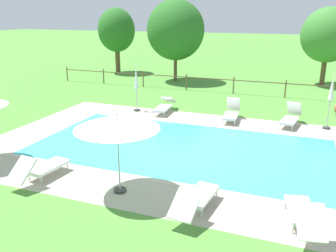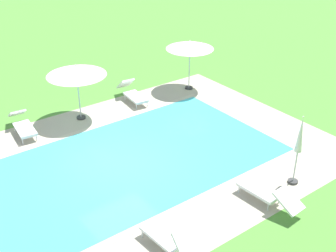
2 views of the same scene
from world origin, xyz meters
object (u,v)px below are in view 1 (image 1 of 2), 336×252
Objects in this scene: sun_lounger_north_mid at (41,168)px; patio_umbrella_open_by_bench at (117,122)px; sun_lounger_north_end at (304,213)px; tree_west_mid at (328,35)px; patio_umbrella_closed_row_west at (136,82)px; sun_lounger_north_near_steps at (232,112)px; sun_lounger_south_near_corner at (164,106)px; sun_lounger_south_mid at (196,198)px; tree_east_mid at (176,30)px; tree_centre at (116,30)px; sun_lounger_north_far at (291,117)px; patio_umbrella_closed_row_mid_west at (331,93)px.

patio_umbrella_open_by_bench is at bearing 3.24° from sun_lounger_north_mid.
sun_lounger_north_end is 0.39× the size of tree_west_mid.
patio_umbrella_closed_row_west is at bearing 112.44° from patio_umbrella_open_by_bench.
sun_lounger_north_end is (3.26, -8.09, -0.02)m from sun_lounger_north_near_steps.
sun_lounger_south_near_corner is (-6.70, 8.27, -0.02)m from sun_lounger_north_end.
sun_lounger_north_near_steps is 0.90× the size of sun_lounger_south_mid.
tree_east_mid reaches higher than patio_umbrella_open_by_bench.
tree_centre is 6.12m from tree_east_mid.
sun_lounger_north_end reaches higher than sun_lounger_south_near_corner.
tree_west_mid reaches higher than sun_lounger_south_mid.
sun_lounger_north_far reaches higher than sun_lounger_south_near_corner.
patio_umbrella_closed_row_west reaches higher than sun_lounger_south_near_corner.
tree_east_mid reaches higher than tree_centre.
sun_lounger_north_mid is 0.39× the size of tree_west_mid.
sun_lounger_north_near_steps is 0.81× the size of patio_umbrella_open_by_bench.
sun_lounger_north_near_steps is at bearing 94.99° from sun_lounger_south_mid.
sun_lounger_north_near_steps is 0.32× the size of tree_east_mid.
patio_umbrella_closed_row_west is at bearing 135.24° from sun_lounger_north_end.
sun_lounger_north_mid is at bearing -94.91° from sun_lounger_south_near_corner.
sun_lounger_south_mid is (0.72, -8.25, -0.03)m from sun_lounger_north_near_steps.
patio_umbrella_closed_row_west reaches higher than sun_lounger_north_far.
sun_lounger_north_near_steps is at bearing -176.73° from patio_umbrella_closed_row_mid_west.
sun_lounger_south_mid reaches higher than sun_lounger_south_near_corner.
tree_east_mid reaches higher than sun_lounger_north_mid.
tree_centre is (-11.71, 10.58, 3.07)m from sun_lounger_north_near_steps.
patio_umbrella_closed_row_mid_west is at bearing 0.44° from sun_lounger_south_near_corner.
tree_west_mid is at bearing 49.91° from patio_umbrella_closed_row_west.
patio_umbrella_closed_row_west reaches higher than sun_lounger_north_mid.
sun_lounger_south_mid is 0.40× the size of tree_west_mid.
sun_lounger_north_near_steps is at bearing 111.95° from sun_lounger_north_end.
sun_lounger_south_mid is 0.86× the size of patio_umbrella_closed_row_mid_west.
sun_lounger_north_near_steps reaches higher than sun_lounger_south_near_corner.
patio_umbrella_closed_row_west is 12.76m from tree_centre.
patio_umbrella_open_by_bench is (1.87, -8.21, 1.71)m from sun_lounger_south_near_corner.
sun_lounger_north_end is 24.14m from tree_centre.
tree_west_mid reaches higher than sun_lounger_north_mid.
tree_east_mid is (-5.89, 8.69, 3.26)m from sun_lounger_north_near_steps.
sun_lounger_north_far is at bearing 1.49° from patio_umbrella_closed_row_west.
sun_lounger_north_mid is 10.76m from sun_lounger_north_far.
sun_lounger_south_mid is at bearing -85.01° from sun_lounger_north_near_steps.
patio_umbrella_open_by_bench reaches higher than sun_lounger_south_mid.
patio_umbrella_closed_row_west is 9.02m from tree_east_mid.
sun_lounger_north_far is at bearing 0.01° from sun_lounger_south_near_corner.
tree_centre is at bearing 137.90° from sun_lounger_north_near_steps.
tree_east_mid is (-9.15, 16.78, 3.28)m from sun_lounger_north_end.
patio_umbrella_open_by_bench is at bearing -107.13° from tree_west_mid.
tree_centre reaches higher than sun_lounger_north_far.
tree_east_mid reaches higher than sun_lounger_south_mid.
sun_lounger_south_near_corner is 1.85m from patio_umbrella_closed_row_west.
tree_east_mid is at bearing -168.13° from tree_west_mid.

